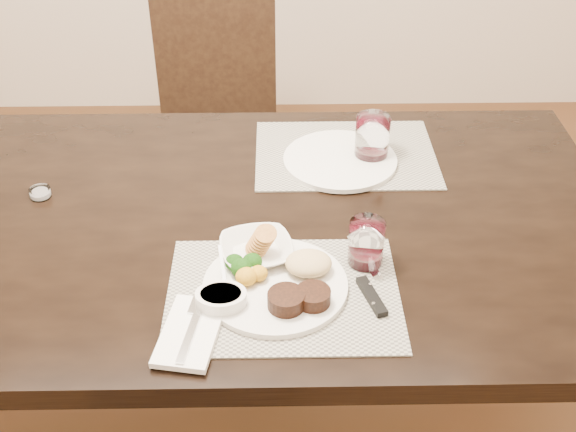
{
  "coord_description": "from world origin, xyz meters",
  "views": [
    {
      "loc": [
        0.21,
        -1.33,
        1.72
      ],
      "look_at": [
        0.23,
        -0.1,
        0.82
      ],
      "focal_mm": 45.0,
      "sensor_mm": 36.0,
      "label": 1
    }
  ],
  "objects_px": {
    "wine_glass_near": "(366,245)",
    "chair_far": "(217,117)",
    "dinner_plate": "(282,282)",
    "far_plate": "(340,160)",
    "cracker_bowl": "(256,250)",
    "steak_knife": "(370,286)"
  },
  "relations": [
    {
      "from": "chair_far",
      "to": "cracker_bowl",
      "type": "distance_m",
      "value": 1.13
    },
    {
      "from": "dinner_plate",
      "to": "cracker_bowl",
      "type": "height_order",
      "value": "cracker_bowl"
    },
    {
      "from": "wine_glass_near",
      "to": "chair_far",
      "type": "bearing_deg",
      "value": 109.56
    },
    {
      "from": "chair_far",
      "to": "far_plate",
      "type": "height_order",
      "value": "chair_far"
    },
    {
      "from": "cracker_bowl",
      "to": "wine_glass_near",
      "type": "bearing_deg",
      "value": -4.33
    },
    {
      "from": "dinner_plate",
      "to": "far_plate",
      "type": "bearing_deg",
      "value": 47.56
    },
    {
      "from": "steak_knife",
      "to": "wine_glass_near",
      "type": "relative_size",
      "value": 2.56
    },
    {
      "from": "chair_far",
      "to": "cracker_bowl",
      "type": "bearing_deg",
      "value": -81.33
    },
    {
      "from": "cracker_bowl",
      "to": "far_plate",
      "type": "relative_size",
      "value": 0.62
    },
    {
      "from": "dinner_plate",
      "to": "wine_glass_near",
      "type": "distance_m",
      "value": 0.19
    },
    {
      "from": "far_plate",
      "to": "chair_far",
      "type": "bearing_deg",
      "value": 117.53
    },
    {
      "from": "dinner_plate",
      "to": "steak_knife",
      "type": "bearing_deg",
      "value": -25.72
    },
    {
      "from": "dinner_plate",
      "to": "steak_knife",
      "type": "relative_size",
      "value": 1.12
    },
    {
      "from": "chair_far",
      "to": "dinner_plate",
      "type": "distance_m",
      "value": 1.23
    },
    {
      "from": "dinner_plate",
      "to": "far_plate",
      "type": "height_order",
      "value": "dinner_plate"
    },
    {
      "from": "dinner_plate",
      "to": "cracker_bowl",
      "type": "relative_size",
      "value": 1.63
    },
    {
      "from": "dinner_plate",
      "to": "wine_glass_near",
      "type": "height_order",
      "value": "wine_glass_near"
    },
    {
      "from": "chair_far",
      "to": "far_plate",
      "type": "distance_m",
      "value": 0.84
    },
    {
      "from": "chair_far",
      "to": "wine_glass_near",
      "type": "bearing_deg",
      "value": -70.44
    },
    {
      "from": "steak_knife",
      "to": "cracker_bowl",
      "type": "xyz_separation_m",
      "value": [
        -0.23,
        0.1,
        0.01
      ]
    },
    {
      "from": "wine_glass_near",
      "to": "far_plate",
      "type": "xyz_separation_m",
      "value": [
        -0.02,
        0.39,
        -0.04
      ]
    },
    {
      "from": "chair_far",
      "to": "cracker_bowl",
      "type": "height_order",
      "value": "chair_far"
    }
  ]
}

